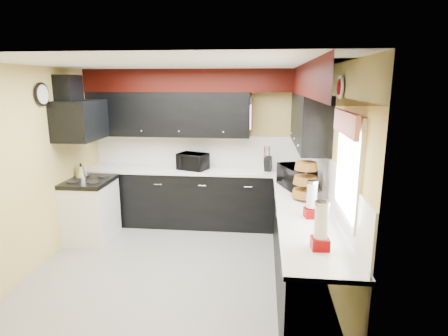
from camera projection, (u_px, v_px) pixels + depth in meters
name	position (u px, v px, depth m)	size (l,w,h in m)	color
ground	(180.00, 267.00, 4.76)	(3.60, 3.60, 0.00)	gray
wall_back	(202.00, 147.00, 6.22)	(3.60, 0.06, 2.50)	#E0C666
wall_right	(331.00, 176.00, 4.30)	(0.06, 3.60, 2.50)	#E0C666
wall_left	(36.00, 168.00, 4.66)	(0.06, 3.60, 2.50)	#E0C666
ceiling	(174.00, 64.00, 4.20)	(3.60, 3.60, 0.06)	white
cab_back	(199.00, 198.00, 6.11)	(3.60, 0.60, 0.90)	black
cab_right	(304.00, 250.00, 4.21)	(0.60, 3.00, 0.90)	black
counter_back	(199.00, 170.00, 6.01)	(3.62, 0.64, 0.04)	white
counter_right	(306.00, 211.00, 4.11)	(0.64, 3.02, 0.04)	white
splash_back	(202.00, 151.00, 6.23)	(3.60, 0.02, 0.50)	white
splash_right	(330.00, 181.00, 4.31)	(0.02, 3.60, 0.50)	white
upper_back	(169.00, 114.00, 5.98)	(2.60, 0.35, 0.70)	black
upper_right	(309.00, 120.00, 5.06)	(0.35, 1.80, 0.70)	black
soffit_back	(199.00, 81.00, 5.81)	(3.60, 0.36, 0.35)	black
soffit_right	(323.00, 80.00, 3.90)	(0.36, 3.24, 0.35)	black
stove	(91.00, 211.00, 5.54)	(0.60, 0.75, 0.86)	white
cooktop	(89.00, 181.00, 5.44)	(0.62, 0.77, 0.06)	black
hood	(80.00, 120.00, 5.25)	(0.50, 0.78, 0.55)	black
hood_duct	(68.00, 90.00, 5.17)	(0.24, 0.40, 0.40)	black
window	(349.00, 168.00, 3.36)	(0.03, 0.86, 0.96)	white
valance	(346.00, 123.00, 3.27)	(0.04, 0.88, 0.20)	red
pan_top	(251.00, 102.00, 5.73)	(0.03, 0.22, 0.40)	black
pan_mid	(251.00, 119.00, 5.66)	(0.03, 0.28, 0.46)	black
pan_low	(251.00, 120.00, 5.92)	(0.03, 0.24, 0.42)	black
cut_board	(251.00, 117.00, 5.53)	(0.03, 0.26, 0.35)	white
baskets	(305.00, 180.00, 4.39)	(0.27, 0.27, 0.50)	brown
clock	(42.00, 94.00, 4.70)	(0.03, 0.30, 0.30)	black
deco_plate	(340.00, 87.00, 3.74)	(0.03, 0.24, 0.24)	white
toaster_oven	(193.00, 161.00, 5.96)	(0.45, 0.37, 0.26)	black
microwave	(297.00, 177.00, 4.92)	(0.53, 0.36, 0.29)	black
utensil_crock	(267.00, 166.00, 5.89)	(0.15, 0.15, 0.16)	silver
knife_block	(268.00, 164.00, 5.83)	(0.10, 0.14, 0.22)	black
kettle	(81.00, 171.00, 5.58)	(0.18, 0.18, 0.16)	#ADADB2
dispenser_a	(312.00, 201.00, 3.81)	(0.13, 0.13, 0.36)	maroon
dispenser_b	(321.00, 227.00, 3.08)	(0.14, 0.14, 0.39)	#580904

